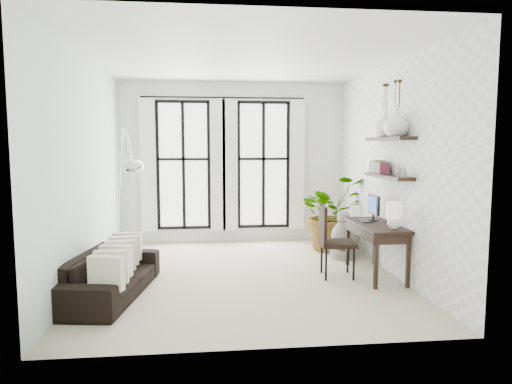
{
  "coord_description": "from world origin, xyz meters",
  "views": [
    {
      "loc": [
        -0.54,
        -6.69,
        1.97
      ],
      "look_at": [
        0.22,
        0.3,
        1.23
      ],
      "focal_mm": 32.0,
      "sensor_mm": 36.0,
      "label": 1
    }
  ],
  "objects": [
    {
      "name": "plant",
      "position": [
        1.76,
        1.52,
        0.7
      ],
      "size": [
        1.53,
        1.43,
        1.4
      ],
      "primitive_type": "imported",
      "rotation": [
        0.0,
        0.0,
        0.31
      ],
      "color": "#2D7228",
      "rests_on": "floor"
    },
    {
      "name": "vase_b",
      "position": [
        2.11,
        -0.1,
        2.27
      ],
      "size": [
        0.37,
        0.37,
        0.38
      ],
      "primitive_type": "imported",
      "color": "white",
      "rests_on": "shelf_upper"
    },
    {
      "name": "vase_a",
      "position": [
        2.11,
        -0.5,
        2.27
      ],
      "size": [
        0.37,
        0.37,
        0.38
      ],
      "primitive_type": "imported",
      "color": "white",
      "rests_on": "shelf_upper"
    },
    {
      "name": "desk_chair",
      "position": [
        1.28,
        -0.2,
        0.61
      ],
      "size": [
        0.55,
        0.55,
        1.06
      ],
      "rotation": [
        0.0,
        0.0,
        -0.09
      ],
      "color": "black",
      "rests_on": "floor"
    },
    {
      "name": "ceiling",
      "position": [
        0.0,
        0.0,
        3.2
      ],
      "size": [
        5.0,
        5.0,
        0.0
      ],
      "primitive_type": "plane",
      "color": "white",
      "rests_on": "wall_back"
    },
    {
      "name": "wall_right",
      "position": [
        2.25,
        0.0,
        1.6
      ],
      "size": [
        0.0,
        5.0,
        5.0
      ],
      "primitive_type": "plane",
      "rotation": [
        1.57,
        0.0,
        -1.57
      ],
      "color": "white",
      "rests_on": "floor"
    },
    {
      "name": "buddha",
      "position": [
        1.8,
        0.87,
        0.35
      ],
      "size": [
        0.46,
        0.46,
        0.82
      ],
      "color": "gray",
      "rests_on": "floor"
    },
    {
      "name": "windows",
      "position": [
        -0.2,
        2.43,
        1.56
      ],
      "size": [
        3.26,
        0.13,
        2.65
      ],
      "color": "white",
      "rests_on": "wall_back"
    },
    {
      "name": "sofa",
      "position": [
        -1.8,
        -0.75,
        0.29
      ],
      "size": [
        1.08,
        2.07,
        0.58
      ],
      "primitive_type": "imported",
      "rotation": [
        0.0,
        0.0,
        1.41
      ],
      "color": "black",
      "rests_on": "floor"
    },
    {
      "name": "arc_lamp",
      "position": [
        -1.7,
        -0.14,
        1.7
      ],
      "size": [
        0.71,
        1.43,
        2.19
      ],
      "color": "silver",
      "rests_on": "floor"
    },
    {
      "name": "wall_shelves",
      "position": [
        2.11,
        -0.21,
        1.73
      ],
      "size": [
        0.25,
        1.3,
        0.6
      ],
      "color": "black",
      "rests_on": "wall_right"
    },
    {
      "name": "wall_back",
      "position": [
        0.0,
        2.5,
        1.6
      ],
      "size": [
        4.5,
        0.0,
        4.5
      ],
      "primitive_type": "plane",
      "rotation": [
        1.57,
        0.0,
        0.0
      ],
      "color": "white",
      "rests_on": "floor"
    },
    {
      "name": "floor",
      "position": [
        0.0,
        0.0,
        0.0
      ],
      "size": [
        5.0,
        5.0,
        0.0
      ],
      "primitive_type": "plane",
      "color": "#BFB698",
      "rests_on": "ground"
    },
    {
      "name": "throw_pillows",
      "position": [
        -1.7,
        -0.75,
        0.5
      ],
      "size": [
        0.4,
        1.52,
        0.4
      ],
      "color": "silver",
      "rests_on": "sofa"
    },
    {
      "name": "desk",
      "position": [
        1.95,
        -0.29,
        0.74
      ],
      "size": [
        0.57,
        1.35,
        1.19
      ],
      "color": "black",
      "rests_on": "floor"
    },
    {
      "name": "wall_left",
      "position": [
        -2.25,
        0.0,
        1.6
      ],
      "size": [
        0.0,
        5.0,
        5.0
      ],
      "primitive_type": "plane",
      "rotation": [
        1.57,
        0.0,
        1.57
      ],
      "color": "silver",
      "rests_on": "floor"
    }
  ]
}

